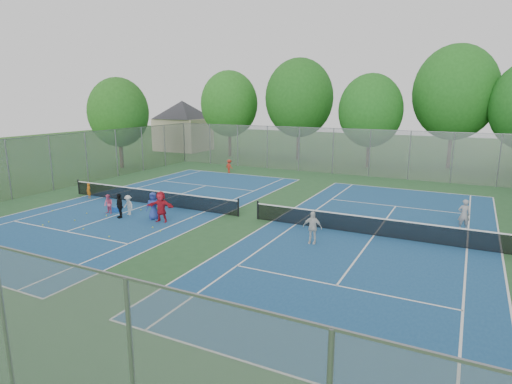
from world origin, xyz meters
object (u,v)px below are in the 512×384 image
Objects in this scene: net_left at (150,197)px; net_right at (375,227)px; ball_crate at (116,209)px; instructor at (464,215)px; ball_hopper at (154,213)px.

net_right is (14.00, 0.00, 0.00)m from net_left.
net_right reaches higher than ball_crate.
ball_crate is (-14.56, -2.38, -0.30)m from net_right.
instructor is (18.40, 5.44, 0.65)m from ball_crate.
ball_hopper is at bearing 2.82° from instructor.
ball_hopper reaches higher than ball_crate.
instructor is (17.84, 3.05, 0.35)m from net_left.
instructor is at bearing 38.49° from net_right.
instructor is at bearing 9.71° from net_left.
net_right is 8.02× the size of instructor.
net_left reaches higher than ball_crate.
instructor is at bearing 16.46° from ball_crate.
net_left is at bearing -7.09° from instructor.
net_left is 20.91× the size of ball_hopper.
ball_hopper is (2.92, -0.08, 0.16)m from ball_crate.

